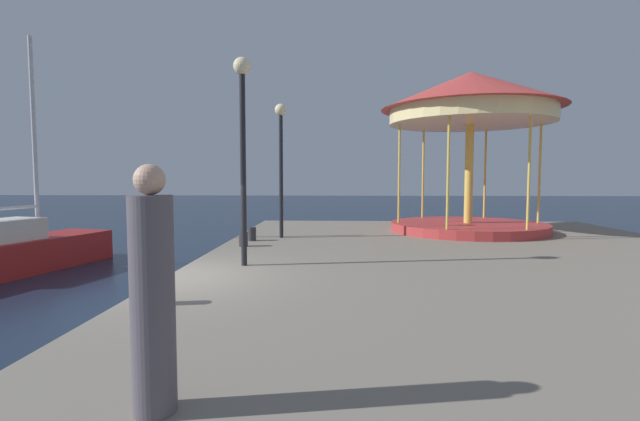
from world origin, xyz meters
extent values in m
plane|color=#162338|center=(0.00, 0.00, 0.00)|extent=(120.00, 120.00, 0.00)
cube|color=gray|center=(6.66, 0.00, 0.40)|extent=(13.31, 22.51, 0.80)
cube|color=maroon|center=(-5.84, 3.67, 0.46)|extent=(3.02, 6.27, 0.92)
cylinder|color=silver|center=(-5.62, 4.61, 3.81)|extent=(0.12, 0.12, 5.79)
cylinder|color=#B23333|center=(7.68, 7.54, 0.95)|extent=(5.26, 5.26, 0.30)
cylinder|color=gold|center=(7.68, 7.54, 2.79)|extent=(0.28, 0.28, 3.38)
cylinder|color=#F2E099|center=(7.68, 7.54, 4.73)|extent=(5.45, 5.45, 0.50)
cone|color=#C63D38|center=(7.68, 7.54, 5.61)|extent=(6.06, 6.06, 1.26)
cylinder|color=gold|center=(10.06, 7.54, 2.79)|extent=(0.08, 0.08, 3.38)
cylinder|color=gold|center=(8.87, 9.60, 2.79)|extent=(0.08, 0.08, 3.38)
cylinder|color=gold|center=(6.49, 9.60, 2.79)|extent=(0.08, 0.08, 3.38)
cylinder|color=gold|center=(5.30, 7.54, 2.79)|extent=(0.08, 0.08, 3.38)
cylinder|color=gold|center=(6.49, 5.48, 2.79)|extent=(0.08, 0.08, 3.38)
cylinder|color=gold|center=(8.87, 5.48, 2.79)|extent=(0.08, 0.08, 3.38)
cylinder|color=black|center=(1.24, 1.13, 2.78)|extent=(0.12, 0.12, 3.97)
sphere|color=#F9E5B2|center=(1.24, 1.13, 4.95)|extent=(0.36, 0.36, 0.36)
cylinder|color=black|center=(1.45, 5.63, 2.67)|extent=(0.12, 0.12, 3.74)
sphere|color=#F9E5B2|center=(1.45, 5.63, 4.72)|extent=(0.36, 0.36, 0.36)
cylinder|color=#2D2D33|center=(0.65, 3.79, 1.00)|extent=(0.24, 0.24, 0.40)
cylinder|color=#2D2D33|center=(0.67, 4.92, 1.00)|extent=(0.24, 0.24, 0.40)
cylinder|color=#2D2D33|center=(0.59, -1.87, 1.00)|extent=(0.24, 0.24, 0.40)
cylinder|color=#514C56|center=(1.80, -4.91, 1.66)|extent=(0.34, 0.34, 1.72)
sphere|color=tan|center=(1.80, -4.91, 2.64)|extent=(0.24, 0.24, 0.24)
camera|label=1|loc=(3.26, -8.33, 2.65)|focal=25.58mm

